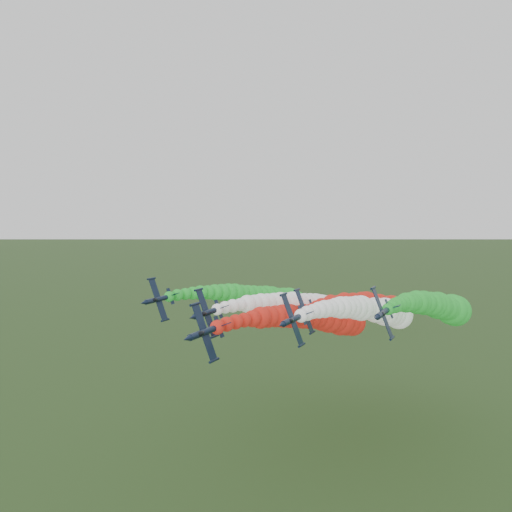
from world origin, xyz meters
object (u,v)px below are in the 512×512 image
Objects in this scene: jet_outer_right at (439,307)px; jet_trail at (375,306)px; jet_outer_left at (267,298)px; jet_inner_left at (312,307)px; jet_inner_right at (375,311)px; jet_lead at (323,319)px.

jet_trail is at bearing 159.99° from jet_outer_right.
jet_inner_left is at bearing -18.25° from jet_outer_left.
jet_inner_left is 15.34m from jet_outer_left.
jet_outer_right reaches higher than jet_inner_right.
jet_inner_right is at bearing -145.51° from jet_outer_right.
jet_lead is 1.00× the size of jet_trail.
jet_inner_right is 1.00× the size of jet_outer_left.
jet_inner_left is 19.04m from jet_trail.
jet_inner_right reaches higher than jet_inner_left.
jet_lead is 28.04m from jet_trail.
jet_trail is (26.59, 9.91, -1.57)m from jet_outer_left.
jet_inner_left is 1.00× the size of jet_inner_right.
jet_lead is 28.42m from jet_outer_left.
jet_lead reaches higher than jet_trail.
jet_trail is (-16.71, 6.08, -2.23)m from jet_outer_right.
jet_inner_right is (15.85, -0.23, 0.46)m from jet_inner_left.
jet_outer_right is (12.89, 8.86, 0.66)m from jet_inner_right.
jet_outer_left is at bearing -174.95° from jet_outer_right.
jet_outer_left is 28.42m from jet_trail.
jet_outer_left is at bearing 170.61° from jet_inner_right.
jet_outer_left reaches higher than jet_inner_right.
jet_inner_left is at bearing 179.18° from jet_inner_right.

